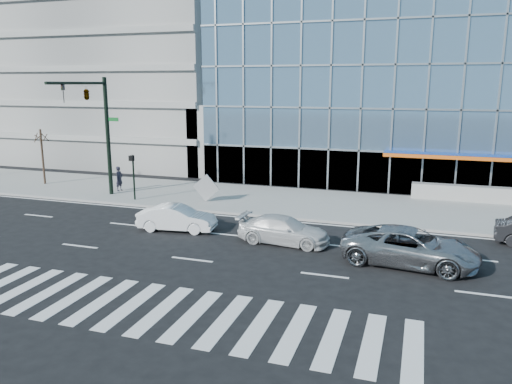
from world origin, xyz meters
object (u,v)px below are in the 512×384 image
Objects in this scene: white_suv at (284,230)px; pedestrian at (119,179)px; ped_signal_post at (133,170)px; silver_suv at (410,247)px; white_sedan at (177,218)px; tilted_panel at (206,188)px; traffic_signal at (93,108)px; street_tree_near at (41,137)px.

white_suv is 2.60× the size of pedestrian.
silver_suv is (17.76, -6.53, -1.34)m from ped_signal_post.
white_sedan is (-6.00, 0.29, 0.02)m from white_suv.
white_sedan is 3.20× the size of tilted_panel.
white_sedan is at bearing -124.18° from pedestrian.
white_sedan is (-12.00, 1.48, -0.12)m from silver_suv.
traffic_signal is 2.67× the size of ped_signal_post.
street_tree_near reaches higher than white_sedan.
ped_signal_post reaches higher than tilted_panel.
traffic_signal is 5.72m from pedestrian.
street_tree_near is at bearing 164.94° from ped_signal_post.
traffic_signal is at bearing -22.71° from street_tree_near.
street_tree_near is at bearing 157.29° from traffic_signal.
silver_suv is 1.39× the size of white_sedan.
white_sedan is at bearing -29.52° from traffic_signal.
tilted_panel is at bearing 51.06° from white_suv.
silver_suv is 15.04m from tilted_panel.
white_sedan is at bearing -26.49° from street_tree_near.
white_suv is (11.76, -5.34, -1.48)m from ped_signal_post.
tilted_panel is at bearing 11.02° from traffic_signal.
street_tree_near is 14.61m from tilted_panel.
pedestrian is (-8.30, 7.21, 0.35)m from white_sedan.
white_sedan is at bearing 90.72° from white_suv.
white_suv is at bearing -24.40° from ped_signal_post.
pedestrian reaches higher than silver_suv.
street_tree_near is 28.89m from silver_suv.
white_suv is at bearing 85.40° from silver_suv.
white_sedan is 2.36× the size of pedestrian.
silver_suv is at bearing -32.60° from tilted_panel.
white_suv is 9.47m from tilted_panel.
traffic_signal reaches higher than pedestrian.
tilted_panel is (4.78, 1.04, -1.07)m from ped_signal_post.
traffic_signal is 8.99m from tilted_panel.
ped_signal_post is 0.65× the size of white_suv.
ped_signal_post is 0.52× the size of silver_suv.
traffic_signal is at bearing 79.76° from silver_suv.
traffic_signal is 4.75m from ped_signal_post.
pedestrian is 7.40m from tilted_panel.
traffic_signal is at bearing -171.33° from tilted_panel.
traffic_signal is 21.84m from silver_suv.
ped_signal_post reaches higher than white_suv.
silver_suv is 1.26× the size of white_suv.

